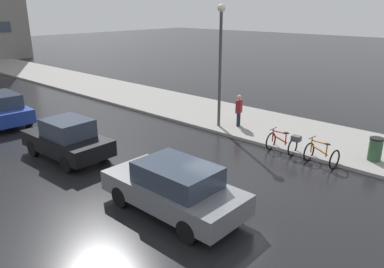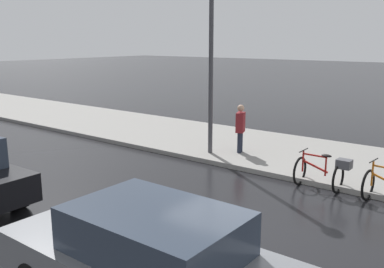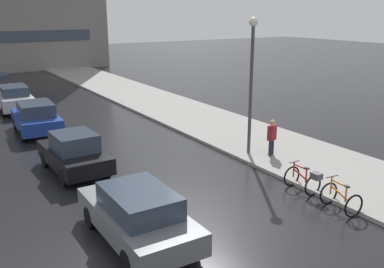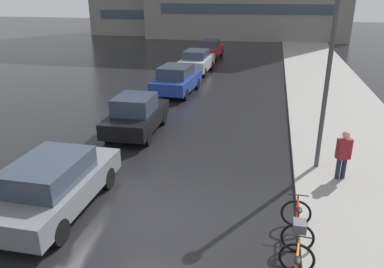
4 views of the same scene
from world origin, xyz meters
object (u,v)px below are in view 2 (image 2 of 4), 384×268
at_px(pedestrian, 240,128).
at_px(streetlamp, 211,41).
at_px(bicycle_second, 324,171).
at_px(car_grey, 149,259).

distance_m(pedestrian, streetlamp, 2.87).
bearing_deg(bicycle_second, pedestrian, 66.50).
xyz_separation_m(car_grey, streetlamp, (7.09, 3.97, 2.88)).
bearing_deg(bicycle_second, car_grey, 179.20).
relative_size(bicycle_second, pedestrian, 0.79).
relative_size(car_grey, pedestrian, 2.60).
bearing_deg(pedestrian, car_grey, -157.23).
height_order(car_grey, pedestrian, pedestrian).
height_order(pedestrian, streetlamp, streetlamp).
xyz_separation_m(car_grey, pedestrian, (7.71, 3.24, 0.17)).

